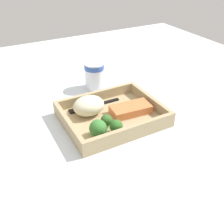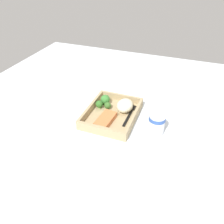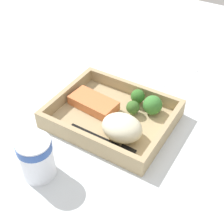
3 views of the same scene
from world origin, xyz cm
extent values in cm
cube|color=silver|center=(0.00, 0.00, -1.00)|extent=(160.00, 160.00, 2.00)
cube|color=tan|center=(0.00, 0.00, 0.60)|extent=(27.10, 21.71, 1.20)
cube|color=tan|center=(0.00, -10.25, 2.76)|extent=(27.10, 1.20, 3.13)
cube|color=tan|center=(0.00, 10.25, 2.76)|extent=(27.10, 1.20, 3.13)
cube|color=tan|center=(-12.95, 0.00, 2.76)|extent=(1.20, 19.31, 3.13)
cube|color=tan|center=(12.95, 0.00, 2.76)|extent=(1.20, 19.31, 3.13)
cube|color=#DB7440|center=(-5.68, 0.81, 2.35)|extent=(11.96, 6.78, 2.31)
ellipsoid|color=beige|center=(5.12, -4.36, 3.91)|extent=(9.04, 7.25, 5.43)
cylinder|color=#82A861|center=(7.27, 6.14, 1.76)|extent=(1.71, 1.71, 1.13)
sphere|color=#3A7D33|center=(7.27, 6.14, 3.57)|extent=(4.51, 4.51, 4.51)
cylinder|color=#82AA60|center=(2.77, 7.34, 1.86)|extent=(1.29, 1.29, 1.33)
sphere|color=#326826|center=(2.77, 7.34, 3.46)|extent=(3.41, 3.41, 3.41)
cylinder|color=#7CA159|center=(3.54, 3.47, 1.74)|extent=(1.20, 1.20, 1.08)
sphere|color=#376327|center=(3.54, 3.47, 3.15)|extent=(3.15, 3.15, 3.15)
cube|color=black|center=(0.33, -7.47, 1.42)|extent=(12.41, 1.24, 0.44)
cube|color=black|center=(8.23, -7.56, 1.42)|extent=(3.43, 2.24, 0.44)
cylinder|color=white|center=(-4.25, -20.45, 4.53)|extent=(6.46, 6.46, 9.05)
cylinder|color=#3356A8|center=(-4.25, -20.45, 7.84)|extent=(6.66, 6.66, 1.63)
cube|color=white|center=(3.59, 26.31, 0.12)|extent=(13.93, 16.91, 0.24)
camera|label=1|loc=(29.23, 54.20, 42.47)|focal=42.00mm
camera|label=2|loc=(-73.50, -27.35, 59.83)|focal=35.00mm
camera|label=3|loc=(27.84, -45.82, 49.97)|focal=50.00mm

